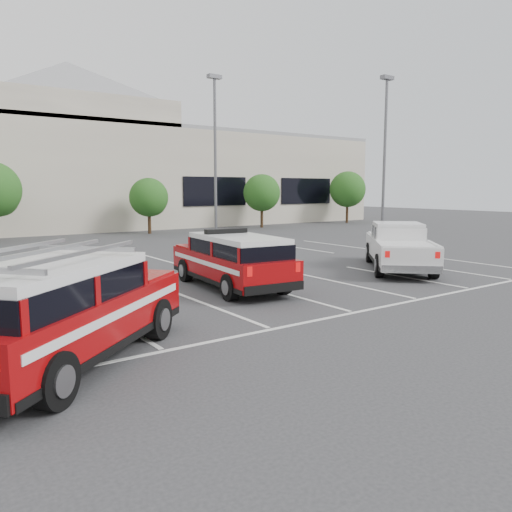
# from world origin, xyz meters

# --- Properties ---
(ground) EXTENTS (120.00, 120.00, 0.00)m
(ground) POSITION_xyz_m (0.00, 0.00, 0.00)
(ground) COLOR #303032
(ground) RESTS_ON ground
(stall_markings) EXTENTS (23.00, 15.00, 0.01)m
(stall_markings) POSITION_xyz_m (0.00, 4.50, 0.01)
(stall_markings) COLOR silver
(stall_markings) RESTS_ON ground
(convention_building) EXTENTS (60.00, 16.99, 13.20)m
(convention_building) POSITION_xyz_m (0.18, 31.86, 4.72)
(convention_building) COLOR beige
(convention_building) RESTS_ON ground
(tree_mid_right) EXTENTS (2.77, 2.77, 3.99)m
(tree_mid_right) POSITION_xyz_m (5.09, 22.05, 2.50)
(tree_mid_right) COLOR #3F2B19
(tree_mid_right) RESTS_ON ground
(tree_right) EXTENTS (3.07, 3.07, 4.42)m
(tree_right) POSITION_xyz_m (15.09, 22.05, 2.77)
(tree_right) COLOR #3F2B19
(tree_right) RESTS_ON ground
(tree_far_right) EXTENTS (3.37, 3.37, 4.85)m
(tree_far_right) POSITION_xyz_m (25.09, 22.05, 3.04)
(tree_far_right) COLOR #3F2B19
(tree_far_right) RESTS_ON ground
(light_pole_mid) EXTENTS (0.90, 0.60, 10.24)m
(light_pole_mid) POSITION_xyz_m (7.00, 16.00, 5.19)
(light_pole_mid) COLOR #59595E
(light_pole_mid) RESTS_ON ground
(light_pole_right) EXTENTS (0.90, 0.60, 10.24)m
(light_pole_right) POSITION_xyz_m (16.00, 10.00, 5.19)
(light_pole_right) COLOR #59595E
(light_pole_right) RESTS_ON ground
(fire_chief_suv) EXTENTS (2.51, 5.60, 1.91)m
(fire_chief_suv) POSITION_xyz_m (-0.83, 1.77, 0.78)
(fire_chief_suv) COLOR maroon
(fire_chief_suv) RESTS_ON ground
(white_pickup) EXTENTS (5.60, 5.81, 1.84)m
(white_pickup) POSITION_xyz_m (6.67, 1.14, 0.73)
(white_pickup) COLOR silver
(white_pickup) RESTS_ON ground
(ladder_suv) EXTENTS (5.63, 5.32, 2.20)m
(ladder_suv) POSITION_xyz_m (-7.23, -2.49, 0.88)
(ladder_suv) COLOR maroon
(ladder_suv) RESTS_ON ground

